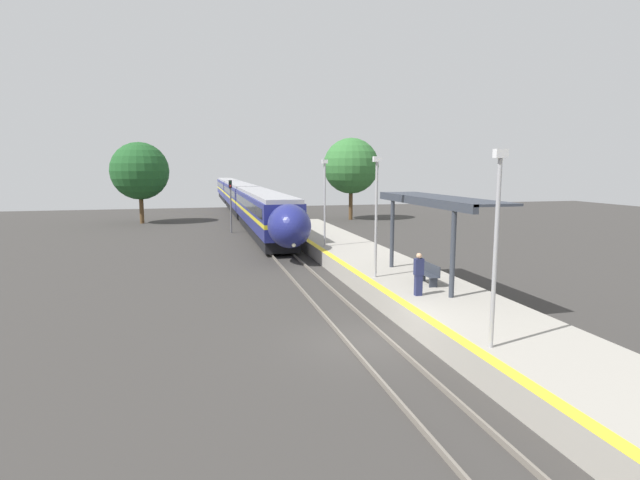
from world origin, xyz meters
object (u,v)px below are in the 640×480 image
(lamppost_near, at_px, (496,237))
(lamppost_far, at_px, (325,197))
(train, at_px, (240,196))
(platform_bench, at_px, (429,274))
(person_waiting, at_px, (419,273))
(railway_signal, at_px, (231,201))
(lamppost_mid, at_px, (376,209))

(lamppost_near, xyz_separation_m, lamppost_far, (0.00, 18.80, 0.00))
(train, relative_size, lamppost_near, 13.35)
(platform_bench, bearing_deg, person_waiting, -127.71)
(platform_bench, relative_size, railway_signal, 0.32)
(platform_bench, xyz_separation_m, lamppost_near, (-1.76, -7.45, 2.67))
(train, distance_m, railway_signal, 19.48)
(person_waiting, relative_size, railway_signal, 0.36)
(person_waiting, bearing_deg, train, 93.54)
(railway_signal, xyz_separation_m, lamppost_near, (4.94, -33.64, 1.13))
(person_waiting, height_order, lamppost_near, lamppost_near)
(platform_bench, relative_size, person_waiting, 0.88)
(platform_bench, xyz_separation_m, lamppost_far, (-1.76, 11.35, 2.67))
(platform_bench, xyz_separation_m, lamppost_mid, (-1.76, 1.95, 2.67))
(person_waiting, bearing_deg, lamppost_near, -94.69)
(train, xyz_separation_m, platform_bench, (4.20, -45.50, -0.88))
(person_waiting, distance_m, lamppost_mid, 4.28)
(railway_signal, bearing_deg, lamppost_near, -81.65)
(train, height_order, lamppost_mid, lamppost_mid)
(railway_signal, bearing_deg, train, 82.63)
(lamppost_near, bearing_deg, platform_bench, 76.74)
(railway_signal, bearing_deg, person_waiting, -78.99)
(train, relative_size, lamppost_far, 13.35)
(railway_signal, relative_size, lamppost_far, 0.86)
(lamppost_mid, relative_size, lamppost_far, 1.00)
(train, xyz_separation_m, lamppost_mid, (2.44, -43.55, 1.80))
(person_waiting, xyz_separation_m, lamppost_mid, (-0.48, 3.60, 2.26))
(train, relative_size, platform_bench, 49.00)
(person_waiting, distance_m, lamppost_far, 13.21)
(lamppost_mid, bearing_deg, lamppost_near, -90.00)
(lamppost_far, bearing_deg, platform_bench, -81.20)
(lamppost_near, height_order, lamppost_mid, same)
(person_waiting, height_order, lamppost_mid, lamppost_mid)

